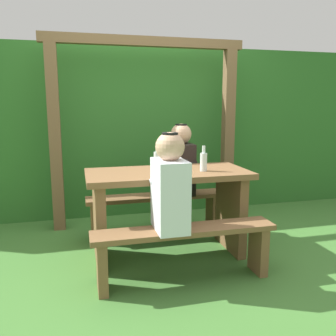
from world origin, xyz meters
The scene contains 13 objects.
ground_plane centered at (0.00, 0.00, 0.00)m, with size 12.00×12.00×0.00m, color #3F742F.
hedge_backdrop centered at (0.00, 1.80, 1.01)m, with size 6.40×1.07×2.01m, color #2C6525.
pergola_post_left centered at (-0.97, 0.95, 0.97)m, with size 0.12×0.12×1.95m, color brown.
pergola_post_right centered at (0.97, 0.95, 0.97)m, with size 0.12×0.12×1.95m, color brown.
pergola_crossbeam centered at (0.00, 0.95, 2.00)m, with size 2.19×0.10×0.10m, color brown.
picnic_table centered at (0.00, 0.00, 0.52)m, with size 1.40×0.64×0.77m.
bench_near centered at (0.00, -0.51, 0.31)m, with size 1.40×0.24×0.43m.
bench_far centered at (0.00, 0.51, 0.31)m, with size 1.40×0.24×0.43m.
person_white_shirt centered at (-0.12, -0.50, 0.76)m, with size 0.25×0.35×0.72m.
person_black_coat centered at (0.27, 0.50, 0.76)m, with size 0.25×0.35×0.72m.
drinking_glass centered at (0.00, 0.01, 0.82)m, with size 0.07×0.07×0.09m, color silver.
bottle_left centered at (0.30, -0.08, 0.86)m, with size 0.06×0.06×0.22m.
bottle_right centered at (-0.10, -0.01, 0.86)m, with size 0.06×0.06×0.22m.
Camera 1 is at (-0.75, -2.93, 1.35)m, focal length 38.03 mm.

